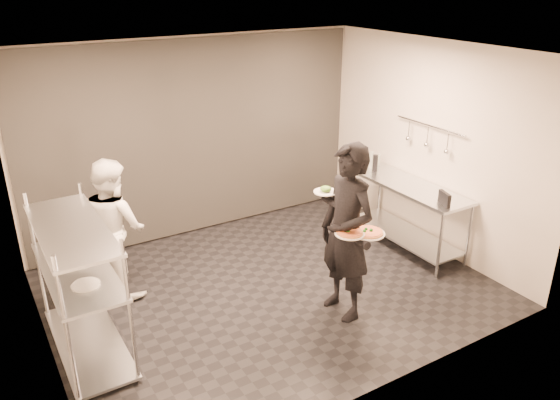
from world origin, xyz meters
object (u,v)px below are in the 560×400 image
bottle_clear (378,160)px  pass_rack (79,282)px  pizza_plate_near (350,233)px  pizza_plate_far (368,232)px  chef (114,227)px  bottle_dark (375,163)px  pos_monitor (444,199)px  prep_counter (408,205)px  waiter (347,233)px  salad_plate (326,190)px  bottle_green (371,160)px

bottle_clear → pass_rack: bearing=-169.8°
pizza_plate_near → pizza_plate_far: 0.21m
pizza_plate_far → pass_rack: bearing=159.1°
chef → bottle_dark: (3.67, -0.28, 0.21)m
pizza_plate_far → pos_monitor: 1.51m
chef → pos_monitor: chef is taller
pass_rack → bottle_dark: size_ratio=6.55×
prep_counter → pass_rack: bearing=-180.0°
pos_monitor → bottle_dark: bottle_dark is taller
waiter → pizza_plate_near: (-0.09, -0.16, 0.09)m
pass_rack → bottle_clear: (4.46, 0.80, 0.24)m
chef → bottle_dark: 3.69m
salad_plate → pizza_plate_far: bearing=-69.9°
bottle_green → chef: bearing=178.0°
waiter → pos_monitor: 1.60m
prep_counter → pizza_plate_far: (-1.60, -1.05, 0.43)m
prep_counter → pizza_plate_near: (-1.80, -0.99, 0.45)m
waiter → chef: 2.69m
pizza_plate_near → bottle_clear: 2.63m
prep_counter → pos_monitor: 0.82m
pass_rack → salad_plate: 2.67m
pizza_plate_far → bottle_dark: bearing=47.8°
bottle_dark → pizza_plate_far: bearing=-132.2°
waiter → pizza_plate_far: size_ratio=5.59×
pizza_plate_near → bottle_dark: size_ratio=1.29×
prep_counter → bottle_green: bottle_green is taller
prep_counter → bottle_green: (-0.01, 0.80, 0.42)m
waiter → pass_rack: bearing=-110.3°
waiter → bottle_dark: waiter is taller
pass_rack → bottle_clear: bearing=10.2°
pass_rack → bottle_green: pass_rack is taller
waiter → bottle_dark: bearing=129.3°
pass_rack → pizza_plate_near: bearing=-21.3°
bottle_green → bottle_clear: (0.14, 0.00, -0.03)m
waiter → pizza_plate_far: (0.11, -0.21, 0.07)m
pass_rack → pos_monitor: bearing=-9.7°
pos_monitor → waiter: bearing=-158.8°
pos_monitor → bottle_green: bottle_green is taller
pass_rack → pizza_plate_far: (2.73, -1.04, 0.29)m
waiter → salad_plate: waiter is taller
pizza_plate_far → bottle_green: 2.44m
bottle_dark → pizza_plate_near: bearing=-136.6°
prep_counter → chef: size_ratio=1.08×
prep_counter → waiter: size_ratio=0.91×
prep_counter → pos_monitor: (-0.12, -0.72, 0.38)m
waiter → bottle_clear: 2.46m
chef → bottle_green: bearing=-111.9°
salad_plate → pos_monitor: salad_plate is taller
prep_counter → pos_monitor: size_ratio=7.93×
pizza_plate_near → pos_monitor: size_ratio=1.39×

